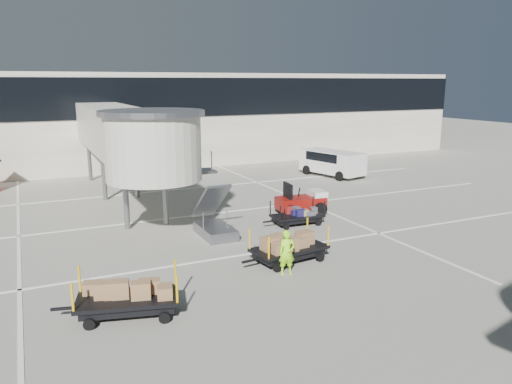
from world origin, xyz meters
TOP-DOWN VIEW (x-y plane):
  - ground at (0.00, 0.00)m, footprint 140.00×140.00m
  - lane_markings at (-0.67, 9.33)m, footprint 40.00×30.00m
  - terminal at (-0.35, 29.94)m, footprint 64.00×12.11m
  - jet_bridge at (-3.97, 12.26)m, footprint 5.70×20.40m
  - baggage_tug at (4.52, 6.91)m, footprint 2.88×2.02m
  - suitcase_cart at (3.09, 5.03)m, footprint 3.27×1.41m
  - box_cart_near at (0.12, 0.48)m, footprint 3.89×1.94m
  - box_cart_far at (-6.89, -1.64)m, footprint 4.00×2.32m
  - ground_worker at (-0.62, -0.72)m, footprint 0.71×0.54m
  - minivan at (12.40, 15.93)m, footprint 3.33×5.57m

SIDE VIEW (x-z plane):
  - ground at x=0.00m, z-range 0.00..0.00m
  - lane_markings at x=-0.67m, z-range 0.00..0.02m
  - suitcase_cart at x=3.09m, z-range -0.19..1.09m
  - box_cart_near at x=0.12m, z-range -0.15..1.35m
  - box_cart_far at x=-6.89m, z-range -0.15..1.38m
  - baggage_tug at x=4.52m, z-range -0.24..1.55m
  - ground_worker at x=-0.62m, z-range 0.00..1.76m
  - minivan at x=12.40m, z-range 0.20..2.18m
  - terminal at x=-0.35m, z-range -3.49..11.71m
  - jet_bridge at x=-3.97m, z-range 1.27..7.30m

